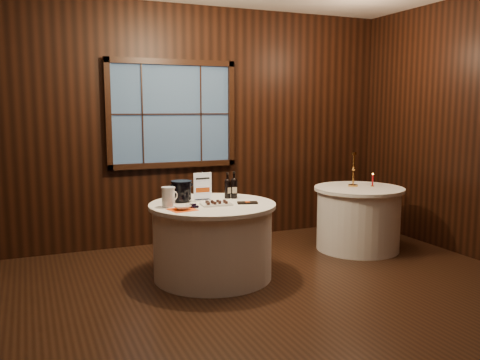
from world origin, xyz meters
name	(u,v)px	position (x,y,z in m)	size (l,w,h in m)	color
ground	(253,312)	(0.00, 0.00, 0.00)	(6.00, 6.00, 0.00)	black
back_wall	(172,123)	(0.00, 2.48, 1.54)	(6.00, 0.10, 3.00)	black
main_table	(213,240)	(0.00, 1.00, 0.39)	(1.28, 1.28, 0.77)	white
side_table	(358,218)	(2.00, 1.30, 0.39)	(1.08, 1.08, 0.77)	white
sign_stand	(203,191)	(-0.05, 1.17, 0.87)	(0.19, 0.10, 0.31)	silver
port_bottle_left	(228,187)	(0.25, 1.21, 0.89)	(0.07, 0.08, 0.28)	black
port_bottle_right	(234,187)	(0.31, 1.18, 0.89)	(0.07, 0.08, 0.29)	black
ice_bucket	(182,191)	(-0.26, 1.20, 0.88)	(0.21, 0.21, 0.22)	black
chocolate_plate	(216,203)	(0.01, 0.90, 0.79)	(0.31, 0.22, 0.04)	white
chocolate_box	(247,203)	(0.32, 0.85, 0.78)	(0.20, 0.10, 0.02)	black
grape_bunch	(193,206)	(-0.25, 0.86, 0.79)	(0.17, 0.10, 0.04)	black
glass_pitcher	(169,197)	(-0.45, 0.99, 0.87)	(0.18, 0.14, 0.19)	white
orange_napkin	(182,210)	(-0.38, 0.80, 0.77)	(0.23, 0.23, 0.00)	#FC5215
cracker_bowl	(182,207)	(-0.38, 0.80, 0.79)	(0.17, 0.17, 0.04)	white
brass_candlestick	(353,174)	(1.98, 1.39, 0.92)	(0.12, 0.12, 0.42)	gold
red_candle	(373,181)	(2.19, 1.29, 0.84)	(0.04, 0.04, 0.17)	gold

